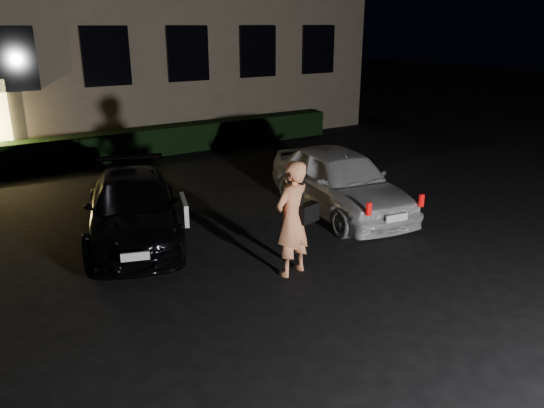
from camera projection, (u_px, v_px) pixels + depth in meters
ground at (344, 306)px, 7.75m from camera, size 80.00×80.00×0.00m
hedge at (119, 146)px, 15.97m from camera, size 15.00×0.70×0.85m
sedan at (133, 208)px, 10.08m from camera, size 2.87×4.44×1.20m
hatch at (340, 181)px, 11.43m from camera, size 2.26×4.34×1.41m
man at (293, 219)px, 8.48m from camera, size 0.87×0.62×1.92m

